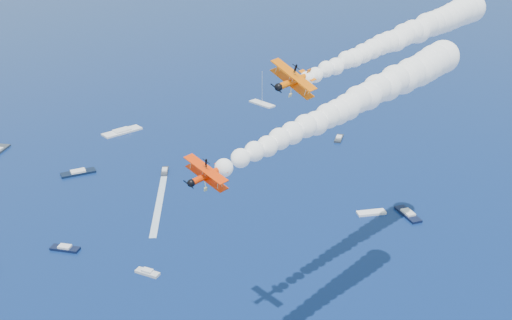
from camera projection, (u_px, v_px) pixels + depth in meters
biplane_lead at (294, 81)px, 95.67m from camera, size 9.21×11.16×9.00m
biplane_trail at (208, 175)px, 75.03m from camera, size 7.28×8.46×6.11m
smoke_trail_lead at (400, 38)px, 113.89m from camera, size 61.41×16.86×10.88m
smoke_trail_trail at (353, 103)px, 93.52m from camera, size 61.48×18.36×10.88m
spectator_boats at (47, 201)px, 178.16m from camera, size 217.95×170.65×0.70m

